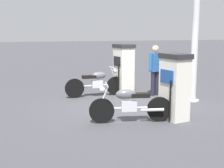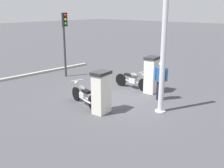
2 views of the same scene
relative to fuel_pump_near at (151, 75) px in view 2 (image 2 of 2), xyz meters
name	(u,v)px [view 2 (image 2 of 2)]	position (x,y,z in m)	size (l,w,h in m)	color
ground_plane	(120,99)	(0.47, 1.66, -0.86)	(120.00, 120.00, 0.00)	#424247
fuel_pump_near	(151,75)	(0.00, 0.00, 0.00)	(0.63, 0.76, 1.70)	silver
fuel_pump_far	(101,92)	(0.00, 3.33, -0.05)	(0.59, 0.80, 1.61)	silver
motorcycle_near_pump	(133,79)	(1.00, 0.10, -0.39)	(2.04, 0.56, 0.95)	black
motorcycle_far_pump	(83,95)	(1.12, 3.22, -0.42)	(1.93, 0.74, 0.93)	black
attendant_person	(161,78)	(-0.88, 0.62, 0.10)	(0.56, 0.32, 1.68)	#1E1E2D
roadside_traffic_light	(65,34)	(5.29, 0.75, 1.59)	(0.39, 0.26, 3.57)	#38383A
canopy_support_pole	(163,57)	(-1.60, 1.75, 1.25)	(0.40, 0.40, 4.38)	silver
road_edge_kerb	(36,73)	(7.07, 1.66, -0.80)	(0.58, 7.74, 0.12)	#9E9E93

